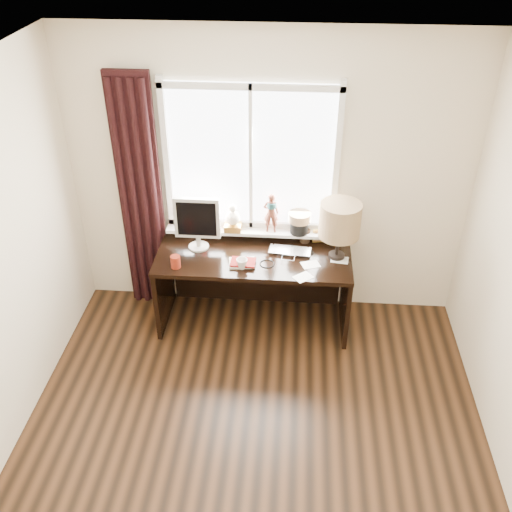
# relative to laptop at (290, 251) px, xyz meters

# --- Properties ---
(floor) EXTENTS (3.50, 4.00, 0.00)m
(floor) POSITION_rel_laptop_xyz_m (-0.22, -1.70, -0.76)
(floor) COLOR #412512
(floor) RESTS_ON ground
(ceiling) EXTENTS (3.50, 4.00, 0.00)m
(ceiling) POSITION_rel_laptop_xyz_m (-0.22, -1.70, 1.84)
(ceiling) COLOR white
(ceiling) RESTS_ON wall_back
(wall_back) EXTENTS (3.50, 0.00, 2.60)m
(wall_back) POSITION_rel_laptop_xyz_m (-0.22, 0.30, 0.54)
(wall_back) COLOR beige
(wall_back) RESTS_ON ground
(laptop) EXTENTS (0.39, 0.27, 0.03)m
(laptop) POSITION_rel_laptop_xyz_m (0.00, 0.00, 0.00)
(laptop) COLOR silver
(laptop) RESTS_ON desk
(mug) EXTENTS (0.13, 0.13, 0.10)m
(mug) POSITION_rel_laptop_xyz_m (-0.40, -0.27, 0.03)
(mug) COLOR white
(mug) RESTS_ON desk
(red_cup) EXTENTS (0.08, 0.08, 0.11)m
(red_cup) POSITION_rel_laptop_xyz_m (-0.96, -0.30, 0.04)
(red_cup) COLOR maroon
(red_cup) RESTS_ON desk
(window) EXTENTS (1.52, 0.22, 1.40)m
(window) POSITION_rel_laptop_xyz_m (-0.36, 0.24, 0.54)
(window) COLOR white
(window) RESTS_ON ground
(curtain) EXTENTS (0.38, 0.09, 2.25)m
(curtain) POSITION_rel_laptop_xyz_m (-1.35, 0.20, 0.35)
(curtain) COLOR black
(curtain) RESTS_ON floor
(desk) EXTENTS (1.70, 0.70, 0.75)m
(desk) POSITION_rel_laptop_xyz_m (-0.32, 0.02, -0.26)
(desk) COLOR black
(desk) RESTS_ON floor
(monitor) EXTENTS (0.40, 0.18, 0.49)m
(monitor) POSITION_rel_laptop_xyz_m (-0.82, 0.02, 0.26)
(monitor) COLOR beige
(monitor) RESTS_ON desk
(notebook_stack) EXTENTS (0.24, 0.19, 0.03)m
(notebook_stack) POSITION_rel_laptop_xyz_m (-0.40, -0.21, 0.00)
(notebook_stack) COLOR beige
(notebook_stack) RESTS_ON desk
(brush_holder) EXTENTS (0.09, 0.09, 0.25)m
(brush_holder) POSITION_rel_laptop_xyz_m (0.13, 0.19, 0.05)
(brush_holder) COLOR black
(brush_holder) RESTS_ON desk
(icon_frame) EXTENTS (0.10, 0.04, 0.13)m
(icon_frame) POSITION_rel_laptop_xyz_m (0.24, 0.19, 0.05)
(icon_frame) COLOR gold
(icon_frame) RESTS_ON desk
(table_lamp) EXTENTS (0.35, 0.35, 0.52)m
(table_lamp) POSITION_rel_laptop_xyz_m (0.40, -0.04, 0.35)
(table_lamp) COLOR black
(table_lamp) RESTS_ON desk
(loose_papers) EXTENTS (0.48, 0.43, 0.00)m
(loose_papers) POSITION_rel_laptop_xyz_m (0.24, -0.21, -0.01)
(loose_papers) COLOR white
(loose_papers) RESTS_ON desk
(desk_cables) EXTENTS (0.50, 0.42, 0.01)m
(desk_cables) POSITION_rel_laptop_xyz_m (-0.04, -0.06, -0.01)
(desk_cables) COLOR black
(desk_cables) RESTS_ON desk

